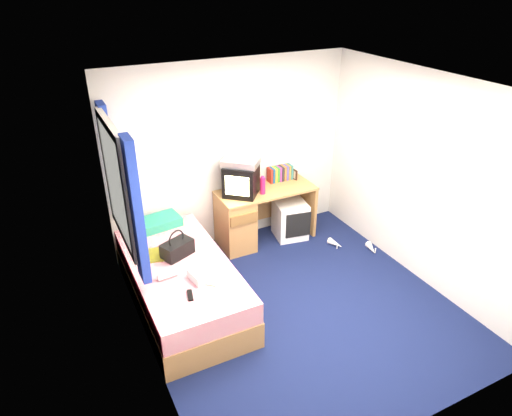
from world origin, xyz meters
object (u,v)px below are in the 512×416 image
water_bottle (167,275)px  pink_water_bottle (263,186)px  desk (247,217)px  white_heels (353,246)px  picture_frame (294,174)px  pillow (159,222)px  remote_control (190,295)px  handbag (177,248)px  towel (204,274)px  storage_cube (290,219)px  vcr (241,162)px  bed (182,284)px  crt_tv (241,180)px  aerosol_can (255,184)px  magazine (155,255)px  colour_swatch_fan (206,283)px

water_bottle → pink_water_bottle: bearing=30.5°
desk → white_heels: desk is taller
pink_water_bottle → picture_frame: bearing=19.9°
pillow → pink_water_bottle: 1.37m
water_bottle → remote_control: water_bottle is taller
desk → handbag: handbag is taller
towel → white_heels: size_ratio=0.51×
pink_water_bottle → handbag: (-1.33, -0.57, -0.23)m
storage_cube → vcr: (-0.68, 0.10, 0.93)m
bed → pink_water_bottle: pink_water_bottle is taller
crt_tv → remote_control: (-1.19, -1.40, -0.40)m
bed → towel: bearing=-67.9°
desk → handbag: (-1.15, -0.67, 0.23)m
picture_frame → aerosol_can: aerosol_can is taller
bed → crt_tv: (1.11, 0.82, 0.68)m
remote_control → magazine: bearing=110.7°
pillow → magazine: pillow is taller
white_heels → pink_water_bottle: bearing=146.9°
handbag → magazine: bearing=130.9°
pink_water_bottle → magazine: pink_water_bottle is taller
aerosol_can → storage_cube: bearing=-13.4°
remote_control → water_bottle: bearing=118.5°
handbag → towel: 0.52m
picture_frame → pink_water_bottle: bearing=-165.4°
desk → water_bottle: size_ratio=6.50×
pink_water_bottle → magazine: size_ratio=0.78×
desk → vcr: (-0.07, 0.00, 0.79)m
pink_water_bottle → aerosol_can: 0.13m
crt_tv → pink_water_bottle: (0.25, -0.10, -0.09)m
desk → towel: 1.58m
towel → colour_swatch_fan: size_ratio=1.27×
aerosol_can → white_heels: aerosol_can is taller
crt_tv → pillow: bearing=-141.8°
bed → colour_swatch_fan: size_ratio=9.09×
desk → vcr: 0.79m
storage_cube → colour_swatch_fan: size_ratio=2.33×
desk → aerosol_can: bearing=7.7°
crt_tv → remote_control: bearing=-90.2°
water_bottle → remote_control: bearing=-74.5°
water_bottle → bed: bearing=45.6°
picture_frame → towel: (-1.81, -1.29, -0.23)m
towel → water_bottle: bearing=154.4°
crt_tv → vcr: vcr is taller
storage_cube → magazine: (-1.99, -0.47, 0.29)m
aerosol_can → white_heels: 1.55m
colour_swatch_fan → magazine: bearing=114.1°
remote_control → white_heels: 2.60m
storage_cube → picture_frame: 0.62m
desk → handbag: bearing=-149.7°
storage_cube → towel: size_ratio=1.84×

